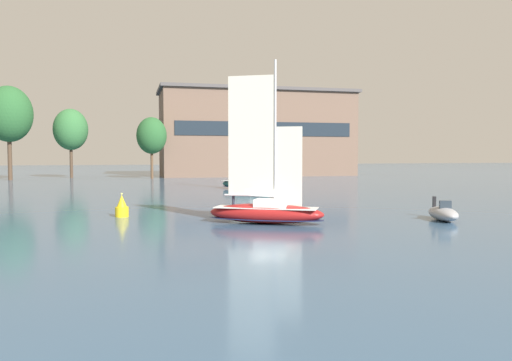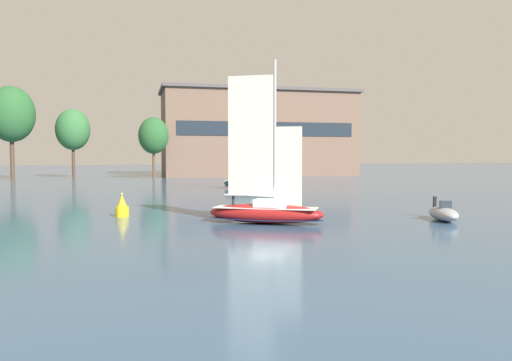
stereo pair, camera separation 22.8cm
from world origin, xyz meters
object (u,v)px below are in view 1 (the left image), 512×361
(tree_shore_center, at_px, (152,136))
(channel_buoy, at_px, (122,207))
(sailboat_moored_mid_channel, at_px, (265,180))
(motor_tender, at_px, (443,213))
(tree_shore_right, at_px, (9,114))
(sailboat_main, at_px, (266,210))
(sailboat_moored_near_marina, at_px, (245,183))
(tree_shore_left, at_px, (71,130))

(tree_shore_center, height_order, channel_buoy, tree_shore_center)
(sailboat_moored_mid_channel, height_order, motor_tender, sailboat_moored_mid_channel)
(tree_shore_right, relative_size, sailboat_moored_mid_channel, 2.14)
(motor_tender, bearing_deg, sailboat_moored_mid_channel, 91.58)
(sailboat_main, relative_size, sailboat_moored_mid_channel, 1.41)
(sailboat_moored_near_marina, bearing_deg, sailboat_moored_mid_channel, 63.06)
(motor_tender, bearing_deg, sailboat_main, 172.54)
(tree_shore_center, relative_size, sailboat_moored_near_marina, 1.03)
(motor_tender, bearing_deg, sailboat_moored_near_marina, 101.73)
(tree_shore_left, xyz_separation_m, tree_shore_right, (-10.48, -6.03, 2.55))
(channel_buoy, bearing_deg, sailboat_moored_mid_channel, 60.14)
(sailboat_main, bearing_deg, channel_buoy, 148.03)
(channel_buoy, bearing_deg, sailboat_moored_near_marina, 58.91)
(sailboat_moored_near_marina, bearing_deg, sailboat_main, -100.35)
(sailboat_main, bearing_deg, tree_shore_left, 106.09)
(tree_shore_center, bearing_deg, channel_buoy, -94.51)
(channel_buoy, bearing_deg, tree_shore_right, 109.16)
(tree_shore_right, bearing_deg, tree_shore_center, -2.37)
(tree_shore_left, distance_m, sailboat_moored_near_marina, 50.87)
(sailboat_moored_near_marina, bearing_deg, motor_tender, -78.27)
(motor_tender, distance_m, channel_buoy, 25.37)
(tree_shore_left, xyz_separation_m, sailboat_moored_mid_channel, (34.06, -29.50, -9.39))
(tree_shore_left, bearing_deg, sailboat_moored_mid_channel, -40.89)
(sailboat_moored_mid_channel, bearing_deg, motor_tender, -88.42)
(tree_shore_left, distance_m, sailboat_main, 79.07)
(tree_shore_right, bearing_deg, channel_buoy, -70.84)
(sailboat_main, bearing_deg, sailboat_moored_near_marina, 79.65)
(sailboat_main, distance_m, channel_buoy, 12.23)
(sailboat_moored_mid_channel, bearing_deg, channel_buoy, -119.86)
(tree_shore_right, distance_m, sailboat_moored_near_marina, 53.60)
(sailboat_moored_near_marina, bearing_deg, tree_shore_left, 123.97)
(tree_shore_right, xyz_separation_m, sailboat_moored_near_marina, (38.45, -35.47, -11.69))
(tree_shore_right, height_order, sailboat_main, tree_shore_right)
(tree_shore_left, xyz_separation_m, motor_tender, (35.38, -77.25, -9.58))
(tree_shore_center, relative_size, tree_shore_right, 0.69)
(sailboat_main, bearing_deg, tree_shore_right, 114.91)
(tree_shore_center, height_order, sailboat_main, tree_shore_center)
(motor_tender, bearing_deg, tree_shore_center, 105.25)
(sailboat_main, xyz_separation_m, motor_tender, (13.62, -1.78, -0.43))
(sailboat_moored_mid_channel, xyz_separation_m, motor_tender, (1.32, -47.75, -0.19))
(motor_tender, bearing_deg, tree_shore_left, 114.61)
(tree_shore_center, bearing_deg, tree_shore_right, 177.63)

